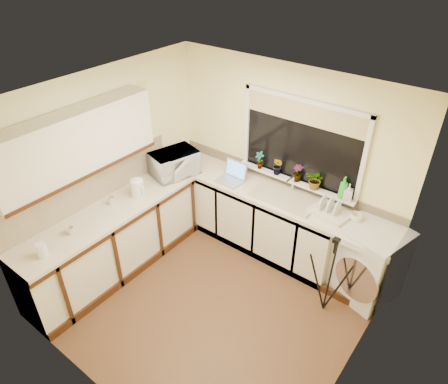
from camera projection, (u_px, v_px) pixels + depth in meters
floor at (212, 300)px, 4.82m from camera, size 3.20×3.20×0.00m
ceiling at (207, 103)px, 3.46m from camera, size 3.20×3.20×0.00m
wall_back at (285, 161)px, 5.13m from camera, size 3.20×0.00×3.20m
wall_front at (88, 311)px, 3.15m from camera, size 3.20×0.00×3.20m
wall_left at (108, 169)px, 4.95m from camera, size 0.00×3.00×3.00m
wall_right at (362, 290)px, 3.33m from camera, size 0.00×3.00×3.00m
base_cabinet_back at (248, 213)px, 5.54m from camera, size 2.55×0.60×0.86m
base_cabinet_left at (115, 242)px, 5.04m from camera, size 0.54×2.40×0.86m
worktop_back at (271, 194)px, 5.13m from camera, size 3.20×0.60×0.04m
worktop_left at (109, 213)px, 4.79m from camera, size 0.60×2.40×0.04m
upper_cabinet at (75, 144)px, 4.26m from camera, size 0.28×1.90×0.70m
splashback_left at (90, 187)px, 4.80m from camera, size 0.02×2.40×0.45m
splashback_back at (283, 178)px, 5.27m from camera, size 3.20×0.02×0.14m
window_glass at (301, 142)px, 4.84m from camera, size 1.50×0.02×1.00m
window_blind at (304, 113)px, 4.62m from camera, size 1.50×0.02×0.25m
windowsill at (295, 181)px, 5.09m from camera, size 1.60×0.14×0.03m
sink at (285, 197)px, 5.01m from camera, size 0.82×0.46×0.03m
faucet at (293, 184)px, 5.07m from camera, size 0.03×0.03×0.24m
washing_machine at (368, 262)px, 4.70m from camera, size 0.80×0.79×0.93m
laptop at (232, 176)px, 5.33m from camera, size 0.34×0.30×0.25m
kettle at (137, 188)px, 4.99m from camera, size 0.17×0.17×0.22m
dish_rack at (331, 213)px, 4.70m from camera, size 0.49×0.41×0.07m
tripod at (329, 276)px, 4.44m from camera, size 0.62×0.62×1.04m
glass_jug at (42, 250)px, 4.10m from camera, size 0.11×0.11×0.16m
steel_jar at (111, 201)px, 4.87m from camera, size 0.07×0.07×0.10m
microwave at (174, 163)px, 5.40m from camera, size 0.55×0.69×0.33m
plant_a at (260, 160)px, 5.26m from camera, size 0.13×0.10×0.24m
plant_b at (278, 166)px, 5.12m from camera, size 0.16×0.15×0.24m
plant_c at (297, 173)px, 5.01m from camera, size 0.13×0.13×0.22m
plant_d at (316, 180)px, 4.85m from camera, size 0.24×0.21×0.25m
soap_bottle_green at (344, 188)px, 4.68m from camera, size 0.11×0.11×0.27m
soap_bottle_clear at (348, 192)px, 4.66m from camera, size 0.12×0.12×0.21m
cup_back at (356, 218)px, 4.59m from camera, size 0.16×0.16×0.11m
cup_left at (70, 231)px, 4.41m from camera, size 0.10×0.10×0.09m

